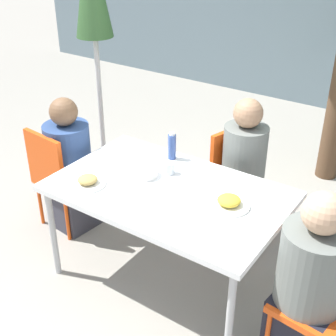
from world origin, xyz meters
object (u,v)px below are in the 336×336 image
chair_right (324,287)px  person_far (243,176)px  person_left (70,169)px  person_right (309,288)px  chair_far (238,176)px  drinking_cup (169,168)px  closed_umbrella (93,1)px  bottle (172,146)px  salad_bowl (145,173)px  chair_left (58,173)px

chair_right → person_far: size_ratio=0.74×
person_left → person_right: bearing=-0.3°
person_left → person_right: (1.98, -0.21, -0.00)m
chair_far → drinking_cup: 0.71m
person_right → drinking_cup: person_right is taller
person_far → drinking_cup: size_ratio=14.37×
chair_far → person_far: 0.11m
person_right → closed_umbrella: size_ratio=0.50×
bottle → salad_bowl: 0.31m
person_right → chair_far: (-0.87, 0.89, -0.02)m
chair_left → drinking_cup: 1.00m
person_right → bottle: (-1.20, 0.46, 0.32)m
person_right → drinking_cup: bearing=-7.8°
bottle → drinking_cup: bearing=-60.3°
drinking_cup → salad_bowl: 0.16m
chair_right → closed_umbrella: (-2.32, 0.83, 1.15)m
closed_umbrella → bottle: size_ratio=11.16×
bottle → salad_bowl: bearing=-91.0°
person_left → chair_right: (2.04, -0.13, -0.02)m
bottle → person_far: bearing=42.3°
chair_left → person_far: 1.41m
chair_right → closed_umbrella: bearing=-13.3°
chair_far → chair_right: bearing=63.2°
person_far → drinking_cup: person_far is taller
chair_right → chair_far: same height
drinking_cup → bottle: bearing=119.7°
chair_right → drinking_cup: size_ratio=10.64×
salad_bowl → chair_far: bearing=65.6°
person_left → chair_right: bearing=2.0°
salad_bowl → closed_umbrella: bearing=144.9°
drinking_cup → person_left: bearing=-175.7°
person_right → salad_bowl: 1.24m
chair_far → chair_left: bearing=-42.7°
person_far → person_right: bearing=58.9°
chair_right → person_far: person_far is taller
chair_left → chair_far: 1.39m
salad_bowl → person_right: bearing=-7.5°
drinking_cup → person_far: bearing=62.4°
person_left → chair_far: person_left is taller
person_right → chair_right: bearing=-121.9°
closed_umbrella → chair_left: bearing=-73.5°
salad_bowl → chair_left: bearing=-178.3°
chair_far → person_left: bearing=-44.1°
chair_far → person_right: bearing=58.9°
person_left → closed_umbrella: closed_umbrella is taller
chair_left → salad_bowl: chair_left is taller
drinking_cup → salad_bowl: size_ratio=0.49×
closed_umbrella → bottle: (1.07, -0.44, -0.81)m
closed_umbrella → salad_bowl: size_ratio=13.52×
person_right → drinking_cup: 1.16m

